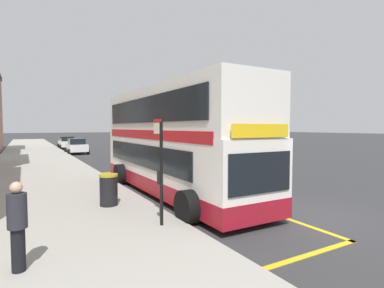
# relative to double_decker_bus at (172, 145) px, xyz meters

# --- Properties ---
(ground_plane) EXTENTS (260.00, 260.00, 0.00)m
(ground_plane) POSITION_rel_double_decker_bus_xyz_m (2.46, 26.88, -2.06)
(ground_plane) COLOR #333335
(pavement_near) EXTENTS (6.00, 76.00, 0.14)m
(pavement_near) POSITION_rel_double_decker_bus_xyz_m (-4.54, 26.88, -1.99)
(pavement_near) COLOR #A39E93
(pavement_near) RESTS_ON ground
(double_decker_bus) EXTENTS (3.16, 10.93, 4.40)m
(double_decker_bus) POSITION_rel_double_decker_bus_xyz_m (0.00, 0.00, 0.00)
(double_decker_bus) COLOR white
(double_decker_bus) RESTS_ON ground
(bus_bay_markings) EXTENTS (3.14, 14.34, 0.01)m
(bus_bay_markings) POSITION_rel_double_decker_bus_xyz_m (0.03, 0.02, -2.06)
(bus_bay_markings) COLOR gold
(bus_bay_markings) RESTS_ON ground
(bus_stop_sign) EXTENTS (0.09, 0.51, 2.89)m
(bus_stop_sign) POSITION_rel_double_decker_bus_xyz_m (-2.23, -3.92, -0.25)
(bus_stop_sign) COLOR black
(bus_stop_sign) RESTS_ON pavement_near
(parked_car_white_kerbside) EXTENTS (2.09, 4.20, 1.62)m
(parked_car_white_kerbside) POSITION_rel_double_decker_bus_xyz_m (-0.59, 22.10, -1.26)
(parked_car_white_kerbside) COLOR silver
(parked_car_white_kerbside) RESTS_ON ground
(parked_car_white_behind) EXTENTS (2.09, 4.20, 1.62)m
(parked_car_white_behind) POSITION_rel_double_decker_bus_xyz_m (-0.53, 30.65, -1.26)
(parked_car_white_behind) COLOR silver
(parked_car_white_behind) RESTS_ON ground
(pedestrian_waiting_near_sign) EXTENTS (0.34, 0.34, 1.68)m
(pedestrian_waiting_near_sign) POSITION_rel_double_decker_bus_xyz_m (-5.59, -5.08, -1.01)
(pedestrian_waiting_near_sign) COLOR black
(pedestrian_waiting_near_sign) RESTS_ON pavement_near
(litter_bin) EXTENTS (0.63, 0.63, 1.08)m
(litter_bin) POSITION_rel_double_decker_bus_xyz_m (-2.97, -1.23, -1.38)
(litter_bin) COLOR black
(litter_bin) RESTS_ON pavement_near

